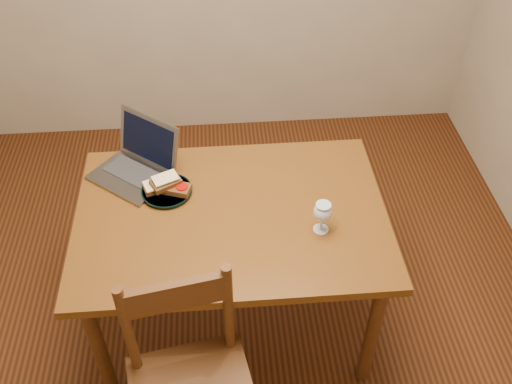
{
  "coord_description": "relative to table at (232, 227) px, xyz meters",
  "views": [
    {
      "loc": [
        -0.07,
        -1.71,
        2.44
      ],
      "look_at": [
        0.07,
        0.02,
        0.8
      ],
      "focal_mm": 40.0,
      "sensor_mm": 36.0,
      "label": 1
    }
  ],
  "objects": [
    {
      "name": "sandwich_top",
      "position": [
        -0.27,
        0.15,
        0.15
      ],
      "size": [
        0.14,
        0.12,
        0.04
      ],
      "primitive_type": null,
      "rotation": [
        0.0,
        0.0,
        0.51
      ],
      "color": "#381E0C",
      "rests_on": "plate"
    },
    {
      "name": "table",
      "position": [
        0.0,
        0.0,
        0.0
      ],
      "size": [
        1.3,
        0.9,
        0.74
      ],
      "color": "#46240B",
      "rests_on": "floor"
    },
    {
      "name": "plate",
      "position": [
        -0.27,
        0.14,
        0.1
      ],
      "size": [
        0.22,
        0.22,
        0.02
      ],
      "primitive_type": "cylinder",
      "color": "black",
      "rests_on": "table"
    },
    {
      "name": "sandwich_cheese",
      "position": [
        -0.31,
        0.16,
        0.12
      ],
      "size": [
        0.14,
        0.1,
        0.04
      ],
      "primitive_type": null,
      "rotation": [
        0.0,
        0.0,
        0.31
      ],
      "color": "#381E0C",
      "rests_on": "plate"
    },
    {
      "name": "chair",
      "position": [
        -0.19,
        -0.63,
        -0.14
      ],
      "size": [
        0.52,
        0.5,
        0.48
      ],
      "rotation": [
        0.0,
        0.0,
        0.18
      ],
      "color": "#3C210C",
      "rests_on": "floor"
    },
    {
      "name": "laptop",
      "position": [
        -0.4,
        0.31,
        0.15
      ],
      "size": [
        0.44,
        0.44,
        0.24
      ],
      "rotation": [
        0.0,
        0.0,
        -0.67
      ],
      "color": "slate",
      "rests_on": "table"
    },
    {
      "name": "sandwich_tomato",
      "position": [
        -0.23,
        0.13,
        0.12
      ],
      "size": [
        0.14,
        0.11,
        0.04
      ],
      "primitive_type": null,
      "rotation": [
        0.0,
        0.0,
        -0.33
      ],
      "color": "#381E0C",
      "rests_on": "plate"
    },
    {
      "name": "floor",
      "position": [
        0.04,
        0.03,
        -0.66
      ],
      "size": [
        3.2,
        3.2,
        0.02
      ],
      "primitive_type": "cube",
      "color": "black",
      "rests_on": "ground"
    },
    {
      "name": "milk_glass",
      "position": [
        0.36,
        -0.12,
        0.16
      ],
      "size": [
        0.08,
        0.08,
        0.15
      ],
      "primitive_type": null,
      "color": "white",
      "rests_on": "table"
    }
  ]
}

